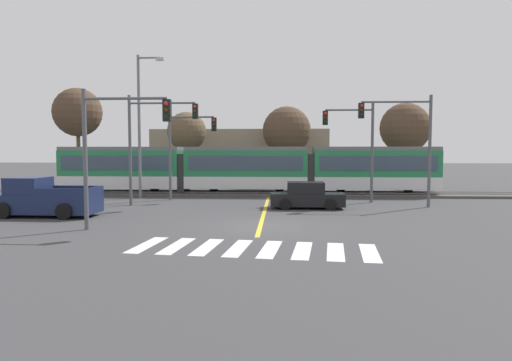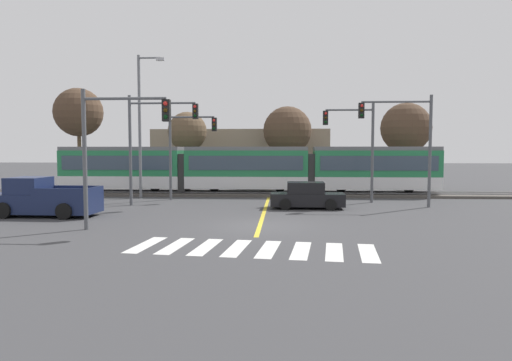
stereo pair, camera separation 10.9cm
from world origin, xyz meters
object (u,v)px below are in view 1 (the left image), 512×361
at_px(traffic_light_far_left, 185,141).
at_px(traffic_light_near_left, 114,137).
at_px(traffic_light_mid_left, 152,133).
at_px(bare_tree_west, 187,132).
at_px(traffic_light_mid_right, 406,133).
at_px(pickup_truck, 42,200).
at_px(sedan_crossing, 307,196).
at_px(light_rail_tram, 246,168).
at_px(bare_tree_far_east, 405,128).
at_px(traffic_light_far_right, 356,138).
at_px(bare_tree_east, 287,131).
at_px(bare_tree_far_west, 78,113).
at_px(street_lamp_west, 141,119).

bearing_deg(traffic_light_far_left, traffic_light_near_left, -92.43).
xyz_separation_m(traffic_light_mid_left, bare_tree_west, (-0.33, 11.60, 0.54)).
distance_m(traffic_light_mid_right, traffic_light_near_left, 16.61).
distance_m(pickup_truck, bare_tree_west, 17.30).
xyz_separation_m(sedan_crossing, traffic_light_mid_left, (-9.25, 0.78, 3.68)).
height_order(light_rail_tram, bare_tree_far_east, bare_tree_far_east).
bearing_deg(bare_tree_west, light_rail_tram, -40.15).
bearing_deg(traffic_light_near_left, bare_tree_west, 93.31).
bearing_deg(traffic_light_mid_left, light_rail_tram, 53.63).
xyz_separation_m(sedan_crossing, pickup_truck, (-13.62, -3.94, 0.14)).
bearing_deg(light_rail_tram, pickup_truck, -129.14).
xyz_separation_m(traffic_light_far_right, traffic_light_far_left, (-11.19, 0.78, -0.19)).
bearing_deg(bare_tree_east, traffic_light_mid_right, -61.11).
distance_m(bare_tree_far_west, bare_tree_far_east, 27.95).
bearing_deg(traffic_light_far_left, traffic_light_mid_right, -12.65).
xyz_separation_m(pickup_truck, bare_tree_east, (12.58, 17.26, 4.18)).
bearing_deg(bare_tree_east, traffic_light_mid_left, -123.20).
height_order(traffic_light_mid_left, bare_tree_east, bare_tree_east).
bearing_deg(traffic_light_near_left, traffic_light_far_right, 42.93).
height_order(pickup_truck, bare_tree_far_east, bare_tree_far_east).
height_order(traffic_light_far_right, traffic_light_near_left, traffic_light_far_right).
relative_size(light_rail_tram, traffic_light_far_left, 4.55).
bearing_deg(pickup_truck, bare_tree_east, 53.90).
bearing_deg(bare_tree_east, sedan_crossing, -85.54).
xyz_separation_m(sedan_crossing, bare_tree_far_west, (-19.09, 12.40, 5.89)).
bearing_deg(traffic_light_mid_right, bare_tree_east, 118.89).
bearing_deg(traffic_light_far_right, bare_tree_west, 144.52).
height_order(street_lamp_west, bare_tree_far_east, street_lamp_west).
xyz_separation_m(light_rail_tram, traffic_light_near_left, (-4.31, -15.42, 1.87)).
bearing_deg(traffic_light_mid_left, bare_tree_far_west, 130.28).
height_order(bare_tree_west, bare_tree_east, bare_tree_east).
xyz_separation_m(traffic_light_mid_right, street_lamp_west, (-17.03, 4.13, 1.14)).
distance_m(traffic_light_far_left, street_lamp_west, 3.80).
relative_size(sedan_crossing, bare_tree_west, 0.64).
distance_m(bare_tree_west, bare_tree_east, 8.59).
relative_size(pickup_truck, bare_tree_far_west, 0.63).
bearing_deg(traffic_light_mid_left, traffic_light_near_left, -84.37).
height_order(street_lamp_west, bare_tree_west, street_lamp_west).
height_order(bare_tree_far_west, bare_tree_far_east, bare_tree_far_west).
bearing_deg(street_lamp_west, traffic_light_far_left, -17.65).
xyz_separation_m(traffic_light_far_right, traffic_light_mid_left, (-12.52, -2.44, 0.23)).
height_order(traffic_light_far_right, bare_tree_far_east, bare_tree_far_east).
relative_size(light_rail_tram, bare_tree_east, 3.93).
xyz_separation_m(traffic_light_mid_right, traffic_light_near_left, (-14.22, -8.57, -0.46)).
distance_m(traffic_light_far_left, bare_tree_west, 8.60).
distance_m(traffic_light_far_right, street_lamp_west, 14.68).
xyz_separation_m(traffic_light_mid_left, bare_tree_far_east, (18.08, 11.82, 0.81)).
xyz_separation_m(traffic_light_far_right, street_lamp_west, (-14.50, 1.83, 1.36)).
relative_size(pickup_truck, bare_tree_west, 0.83).
height_order(street_lamp_west, bare_tree_east, street_lamp_west).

